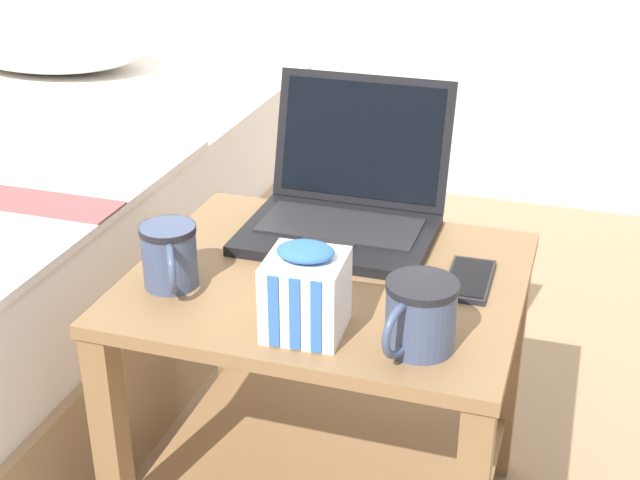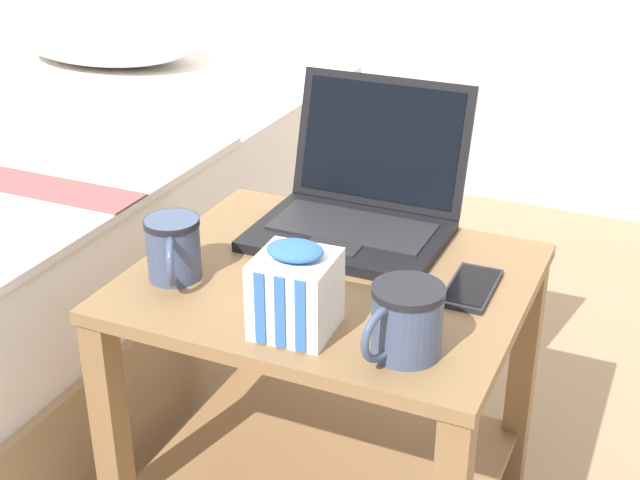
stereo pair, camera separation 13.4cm
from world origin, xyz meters
The scene contains 6 objects.
bedside_table centered at (0.00, 0.00, 0.32)m, with size 0.61×0.52×0.50m.
laptop centered at (-0.02, 0.18, 0.55)m, with size 0.32×0.31×0.24m.
mug_front_left centered at (-0.22, -0.11, 0.56)m, with size 0.09×0.12×0.10m.
mug_front_right centered at (0.18, -0.16, 0.56)m, with size 0.10×0.14×0.10m.
snack_bag centered at (0.02, -0.17, 0.57)m, with size 0.11×0.11×0.14m.
cell_phone centered at (0.22, 0.04, 0.51)m, with size 0.07×0.14×0.01m.
Camera 1 is at (0.37, -1.19, 1.17)m, focal length 50.00 mm.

